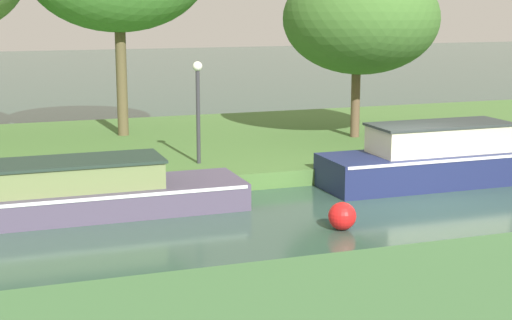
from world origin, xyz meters
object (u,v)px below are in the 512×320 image
slate_barge (20,193)px  lamp_post (198,99)px  navy_narrowboat (439,159)px  willow_tree_right (361,19)px  mooring_post_near (456,144)px  channel_buoy (342,216)px

slate_barge → lamp_post: (4.43, 2.43, 1.47)m
navy_narrowboat → willow_tree_right: size_ratio=1.15×
mooring_post_near → channel_buoy: size_ratio=0.97×
slate_barge → willow_tree_right: (9.88, 4.50, 3.33)m
slate_barge → mooring_post_near: bearing=6.7°
slate_barge → channel_buoy: bearing=-25.9°
channel_buoy → lamp_post: bearing=105.2°
slate_barge → mooring_post_near: size_ratio=16.19×
willow_tree_right → mooring_post_near: bearing=-67.9°
willow_tree_right → lamp_post: 6.12m
lamp_post → mooring_post_near: 6.97m
channel_buoy → navy_narrowboat: bearing=35.7°
slate_barge → channel_buoy: size_ratio=15.65×
slate_barge → navy_narrowboat: 9.81m
willow_tree_right → lamp_post: willow_tree_right is taller
lamp_post → channel_buoy: 5.74m
willow_tree_right → channel_buoy: bearing=-118.7°
navy_narrowboat → mooring_post_near: size_ratio=11.09×
mooring_post_near → channel_buoy: bearing=-141.9°
slate_barge → willow_tree_right: bearing=24.5°
slate_barge → channel_buoy: 6.52m
navy_narrowboat → willow_tree_right: willow_tree_right is taller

